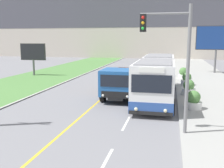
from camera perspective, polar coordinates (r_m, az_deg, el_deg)
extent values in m
cube|color=silver|center=(9.98, -1.48, -16.66)|extent=(0.12, 2.40, 0.01)
cube|color=silver|center=(14.15, 3.12, -8.49)|extent=(0.12, 2.40, 0.01)
cube|color=silver|center=(18.53, 5.49, -4.07)|extent=(0.12, 2.40, 0.01)
cube|color=silver|center=(22.99, 6.94, -1.35)|extent=(0.12, 2.40, 0.01)
cube|color=silver|center=(27.50, 7.91, 0.48)|extent=(0.12, 2.40, 0.01)
cube|color=silver|center=(32.04, 8.61, 1.79)|extent=(0.12, 2.40, 0.01)
cube|color=silver|center=(36.59, 9.13, 2.78)|extent=(0.12, 2.40, 0.01)
cube|color=silver|center=(41.15, 9.54, 3.55)|extent=(0.12, 2.40, 0.01)
cube|color=beige|center=(63.32, 8.41, 14.65)|extent=(80.00, 8.00, 19.62)
cube|color=#4C4C56|center=(59.37, 8.11, 15.46)|extent=(80.00, 0.04, 6.87)
cube|color=white|center=(17.01, 9.16, 0.16)|extent=(2.47, 5.24, 2.69)
cube|color=#2D519E|center=(17.20, 9.07, -3.11)|extent=(2.49, 5.26, 0.70)
cube|color=black|center=(16.95, 9.20, 1.50)|extent=(2.50, 4.82, 0.94)
cube|color=gray|center=(16.83, 9.29, 4.81)|extent=(2.10, 4.72, 0.08)
cube|color=white|center=(23.08, 10.13, 2.68)|extent=(2.47, 5.24, 2.69)
cube|color=#2D519E|center=(23.23, 10.05, 0.24)|extent=(2.49, 5.26, 0.70)
cube|color=black|center=(23.04, 10.16, 3.67)|extent=(2.50, 4.82, 0.94)
cube|color=gray|center=(22.95, 10.23, 6.11)|extent=(2.10, 4.72, 0.08)
cube|color=#474747|center=(20.04, 9.72, 1.61)|extent=(2.28, 0.90, 2.48)
cube|color=black|center=(14.34, 8.53, 0.00)|extent=(2.18, 0.04, 0.99)
cube|color=black|center=(14.70, 8.37, -6.35)|extent=(2.42, 0.06, 0.20)
sphere|color=#F4EAB2|center=(14.72, 5.25, -5.46)|extent=(0.20, 0.20, 0.20)
sphere|color=#F4EAB2|center=(14.61, 11.54, -5.74)|extent=(0.20, 0.20, 0.20)
cube|color=white|center=(14.23, 8.61, 3.03)|extent=(1.36, 0.04, 0.28)
cylinder|color=black|center=(15.93, 4.48, -4.54)|extent=(0.28, 1.00, 1.00)
cylinder|color=black|center=(15.78, 12.98, -4.90)|extent=(0.28, 1.00, 1.00)
cylinder|color=black|center=(18.97, 5.84, -2.21)|extent=(0.28, 1.00, 1.00)
cylinder|color=black|center=(18.84, 12.96, -2.50)|extent=(0.28, 1.00, 1.00)
cylinder|color=black|center=(23.84, 7.28, 0.26)|extent=(0.28, 1.00, 1.00)
cylinder|color=black|center=(23.74, 12.94, 0.04)|extent=(0.28, 1.00, 1.00)
cube|color=black|center=(20.69, 2.64, -1.30)|extent=(1.06, 6.75, 0.20)
cube|color=#235BA3|center=(18.44, 1.50, 0.44)|extent=(2.36, 2.46, 1.77)
cube|color=black|center=(17.19, 0.69, 0.65)|extent=(2.01, 0.04, 0.80)
cube|color=black|center=(17.36, 0.68, -2.40)|extent=(1.89, 0.06, 0.44)
sphere|color=silver|center=(17.55, -1.97, -2.50)|extent=(0.18, 0.18, 0.18)
sphere|color=silver|center=(17.21, 3.36, -2.76)|extent=(0.18, 0.18, 0.18)
cube|color=#994C19|center=(21.98, 3.26, -0.22)|extent=(2.24, 4.04, 0.12)
cube|color=#994C19|center=(22.08, 0.55, 1.43)|extent=(0.12, 4.04, 1.33)
cube|color=#994C19|center=(21.74, 6.03, 1.24)|extent=(0.12, 4.04, 1.33)
cube|color=#994C19|center=(19.97, 2.35, 0.52)|extent=(2.24, 0.12, 1.33)
cube|color=#994C19|center=(23.80, 4.05, 2.02)|extent=(2.24, 0.12, 1.33)
cube|color=#994C19|center=(19.86, 2.37, 2.75)|extent=(2.24, 0.12, 0.24)
cylinder|color=black|center=(18.62, -1.94, -2.33)|extent=(0.30, 1.04, 1.04)
cylinder|color=black|center=(18.20, 4.69, -2.64)|extent=(0.30, 1.04, 1.04)
cylinder|color=black|center=(22.39, 0.60, -0.24)|extent=(0.30, 1.04, 1.04)
cylinder|color=black|center=(22.04, 6.13, -0.46)|extent=(0.30, 1.04, 1.04)
cylinder|color=slate|center=(12.35, 16.15, 2.59)|extent=(0.16, 0.16, 5.95)
cylinder|color=slate|center=(12.29, 11.45, 14.79)|extent=(2.20, 0.10, 0.10)
cube|color=black|center=(12.32, 6.80, 13.03)|extent=(0.28, 0.24, 0.80)
sphere|color=red|center=(12.21, 6.76, 14.19)|extent=(0.14, 0.14, 0.14)
sphere|color=orange|center=(12.19, 6.73, 13.07)|extent=(0.14, 0.14, 0.14)
sphere|color=green|center=(12.18, 6.71, 11.94)|extent=(0.14, 0.14, 0.14)
cylinder|color=#59595B|center=(36.36, 21.54, 4.61)|extent=(0.24, 0.24, 3.09)
cube|color=#333333|center=(36.24, 21.85, 9.31)|extent=(5.10, 0.20, 3.04)
cube|color=navy|center=(36.13, 21.87, 9.31)|extent=(4.94, 0.02, 2.88)
cylinder|color=#59595B|center=(33.24, -16.66, 3.47)|extent=(0.24, 0.24, 1.95)
cube|color=#333333|center=(33.10, -16.83, 6.73)|extent=(3.21, 0.20, 1.99)
cube|color=black|center=(33.00, -16.92, 6.72)|extent=(3.05, 0.02, 1.83)
cylinder|color=silver|center=(17.35, 17.24, -4.43)|extent=(1.07, 1.07, 0.45)
sphere|color=#518442|center=(17.23, 17.33, -2.77)|extent=(0.85, 0.85, 0.85)
cylinder|color=silver|center=(21.58, 16.32, -1.60)|extent=(1.08, 1.08, 0.46)
sphere|color=#518442|center=(21.48, 16.39, -0.22)|extent=(0.86, 0.86, 0.86)
cylinder|color=silver|center=(25.85, 15.91, 0.31)|extent=(1.05, 1.05, 0.49)
sphere|color=#518442|center=(25.77, 15.97, 1.48)|extent=(0.84, 0.84, 0.84)
cylinder|color=silver|center=(30.14, 15.25, 1.61)|extent=(1.17, 1.17, 0.43)
sphere|color=#518442|center=(30.07, 15.29, 2.62)|extent=(0.94, 0.94, 0.94)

